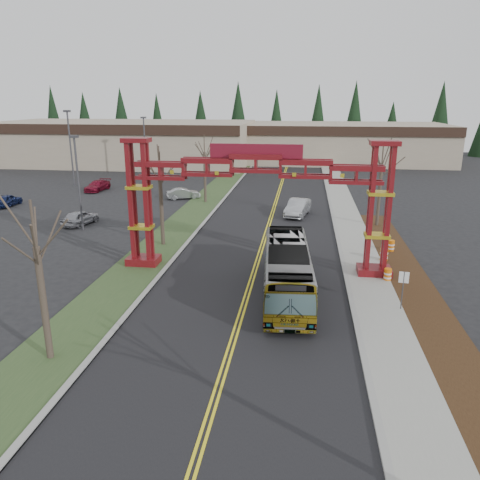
% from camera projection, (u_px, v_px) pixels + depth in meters
% --- Properties ---
extents(ground, '(200.00, 200.00, 0.00)m').
position_uv_depth(ground, '(196.00, 459.00, 15.33)').
color(ground, black).
rests_on(ground, ground).
extents(road, '(12.00, 110.00, 0.02)m').
position_uv_depth(road, '(264.00, 241.00, 39.04)').
color(road, black).
rests_on(road, ground).
extents(lane_line_left, '(0.12, 100.00, 0.01)m').
position_uv_depth(lane_line_left, '(262.00, 241.00, 39.05)').
color(lane_line_left, yellow).
rests_on(lane_line_left, road).
extents(lane_line_right, '(0.12, 100.00, 0.01)m').
position_uv_depth(lane_line_right, '(265.00, 241.00, 39.02)').
color(lane_line_right, yellow).
rests_on(lane_line_right, road).
extents(curb_right, '(0.30, 110.00, 0.15)m').
position_uv_depth(curb_right, '(339.00, 243.00, 38.21)').
color(curb_right, gray).
rests_on(curb_right, ground).
extents(sidewalk_right, '(2.60, 110.00, 0.14)m').
position_uv_depth(sidewalk_right, '(357.00, 244.00, 38.02)').
color(sidewalk_right, gray).
rests_on(sidewalk_right, ground).
extents(landscape_strip, '(2.60, 50.00, 0.12)m').
position_uv_depth(landscape_strip, '(440.00, 333.00, 23.46)').
color(landscape_strip, black).
rests_on(landscape_strip, ground).
extents(grass_median, '(4.00, 110.00, 0.08)m').
position_uv_depth(grass_median, '(171.00, 237.00, 40.08)').
color(grass_median, '#2F4723').
rests_on(grass_median, ground).
extents(curb_left, '(0.30, 110.00, 0.15)m').
position_uv_depth(curb_left, '(192.00, 237.00, 39.83)').
color(curb_left, gray).
rests_on(curb_left, ground).
extents(gateway_arch, '(18.20, 1.60, 8.90)m').
position_uv_depth(gateway_arch, '(256.00, 184.00, 30.68)').
color(gateway_arch, '#590C0B').
rests_on(gateway_arch, ground).
extents(retail_building_west, '(46.00, 22.30, 7.50)m').
position_uv_depth(retail_building_west, '(125.00, 142.00, 86.44)').
color(retail_building_west, gray).
rests_on(retail_building_west, ground).
extents(retail_building_east, '(38.00, 20.30, 7.00)m').
position_uv_depth(retail_building_east, '(342.00, 142.00, 88.85)').
color(retail_building_east, gray).
rests_on(retail_building_east, ground).
extents(conifer_treeline, '(116.10, 5.60, 13.00)m').
position_uv_depth(conifer_treeline, '(293.00, 123.00, 100.70)').
color(conifer_treeline, black).
rests_on(conifer_treeline, ground).
extents(transit_bus, '(3.37, 11.31, 3.11)m').
position_uv_depth(transit_bus, '(287.00, 270.00, 27.85)').
color(transit_bus, '#96989D').
rests_on(transit_bus, ground).
extents(silver_sedan, '(2.75, 5.35, 1.68)m').
position_uv_depth(silver_sedan, '(298.00, 208.00, 47.33)').
color(silver_sedan, '#A5A8AD').
rests_on(silver_sedan, ground).
extents(parked_car_near_a, '(2.46, 4.36, 1.40)m').
position_uv_depth(parked_car_near_a, '(80.00, 218.00, 43.90)').
color(parked_car_near_a, '#A4A4AB').
rests_on(parked_car_near_a, ground).
extents(parked_car_mid_a, '(2.29, 4.69, 1.31)m').
position_uv_depth(parked_car_mid_a, '(97.00, 186.00, 60.37)').
color(parked_car_mid_a, maroon).
rests_on(parked_car_mid_a, ground).
extents(parked_car_mid_b, '(1.76, 4.07, 1.37)m').
position_uv_depth(parked_car_mid_b, '(7.00, 200.00, 51.57)').
color(parked_car_mid_b, navy).
rests_on(parked_car_mid_b, ground).
extents(parked_car_far_a, '(4.11, 2.81, 1.28)m').
position_uv_depth(parked_car_far_a, '(183.00, 194.00, 55.41)').
color(parked_car_far_a, gray).
rests_on(parked_car_far_a, ground).
extents(bare_tree_median_near, '(3.09, 3.09, 7.37)m').
position_uv_depth(bare_tree_median_near, '(36.00, 248.00, 19.79)').
color(bare_tree_median_near, '#382D26').
rests_on(bare_tree_median_near, ground).
extents(bare_tree_median_mid, '(3.08, 3.08, 7.93)m').
position_uv_depth(bare_tree_median_mid, '(160.00, 173.00, 36.27)').
color(bare_tree_median_mid, '#382D26').
rests_on(bare_tree_median_mid, ground).
extents(bare_tree_median_far, '(2.90, 2.90, 7.61)m').
position_uv_depth(bare_tree_median_far, '(204.00, 153.00, 52.05)').
color(bare_tree_median_far, '#382D26').
rests_on(bare_tree_median_far, ground).
extents(bare_tree_right_far, '(3.03, 3.03, 7.65)m').
position_uv_depth(bare_tree_right_far, '(382.00, 166.00, 41.95)').
color(bare_tree_right_far, '#382D26').
rests_on(bare_tree_right_far, ground).
extents(light_pole_near, '(0.73, 0.36, 8.39)m').
position_uv_depth(light_pole_near, '(78.00, 176.00, 41.12)').
color(light_pole_near, '#3F3F44').
rests_on(light_pole_near, ground).
extents(light_pole_mid, '(0.87, 0.43, 10.03)m').
position_uv_depth(light_pole_mid, '(70.00, 143.00, 62.04)').
color(light_pole_mid, '#3F3F44').
rests_on(light_pole_mid, ground).
extents(light_pole_far, '(0.78, 0.39, 8.95)m').
position_uv_depth(light_pole_far, '(145.00, 143.00, 68.96)').
color(light_pole_far, '#3F3F44').
rests_on(light_pole_far, ground).
extents(street_sign, '(0.53, 0.10, 2.33)m').
position_uv_depth(street_sign, '(403.00, 283.00, 25.60)').
color(street_sign, '#3F3F44').
rests_on(street_sign, ground).
extents(barrel_south, '(0.49, 0.49, 0.91)m').
position_uv_depth(barrel_south, '(388.00, 275.00, 30.15)').
color(barrel_south, orange).
rests_on(barrel_south, ground).
extents(barrel_mid, '(0.57, 0.57, 1.05)m').
position_uv_depth(barrel_mid, '(384.00, 255.00, 33.81)').
color(barrel_mid, orange).
rests_on(barrel_mid, ground).
extents(barrel_north, '(0.52, 0.52, 0.96)m').
position_uv_depth(barrel_north, '(391.00, 246.00, 36.00)').
color(barrel_north, orange).
rests_on(barrel_north, ground).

